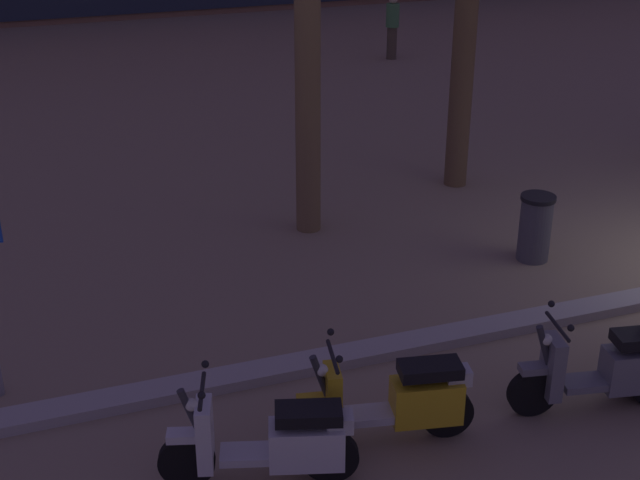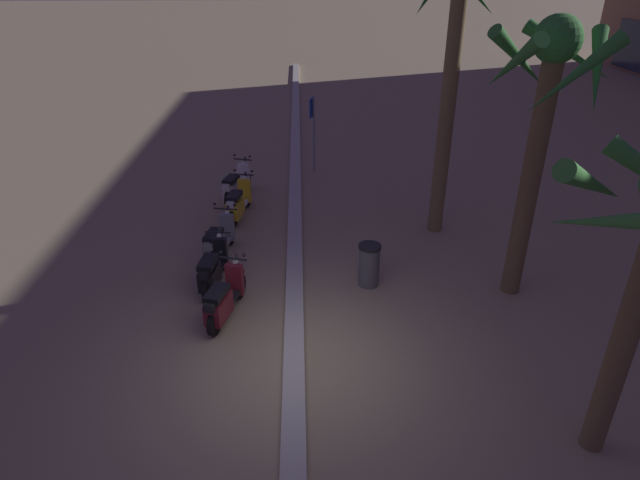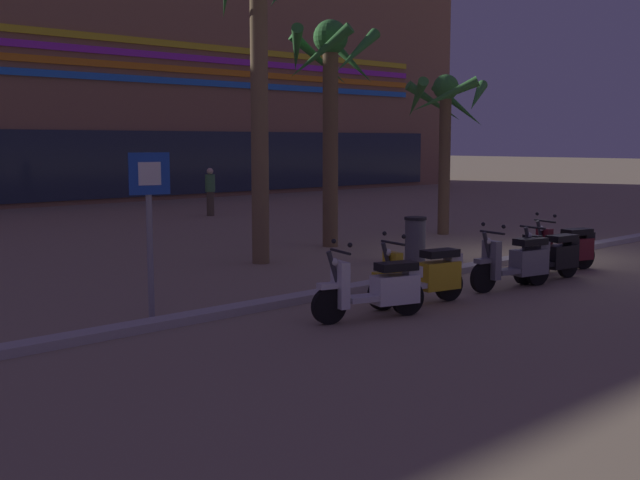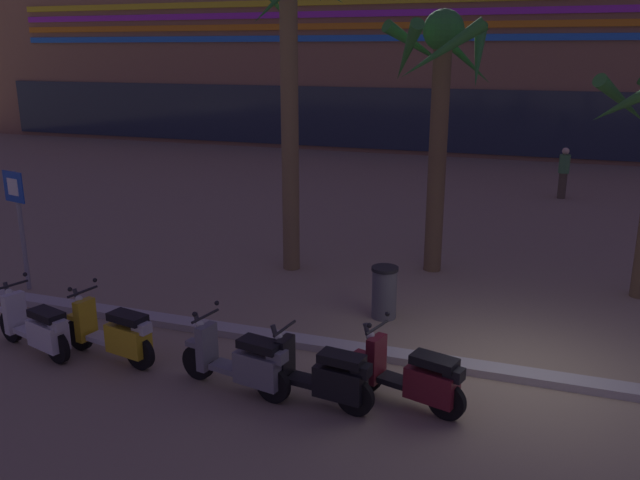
# 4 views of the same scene
# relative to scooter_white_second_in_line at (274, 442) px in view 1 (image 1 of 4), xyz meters

# --- Properties ---
(scooter_white_second_in_line) EXTENTS (1.78, 0.78, 1.17)m
(scooter_white_second_in_line) POSITION_rel_scooter_white_second_in_line_xyz_m (0.00, 0.00, 0.00)
(scooter_white_second_in_line) COLOR black
(scooter_white_second_in_line) RESTS_ON ground
(scooter_yellow_far_back) EXTENTS (1.83, 0.67, 1.17)m
(scooter_yellow_far_back) POSITION_rel_scooter_white_second_in_line_xyz_m (1.30, 0.20, 0.01)
(scooter_yellow_far_back) COLOR black
(scooter_yellow_far_back) RESTS_ON ground
(scooter_grey_mid_front) EXTENTS (1.82, 0.67, 1.17)m
(scooter_grey_mid_front) POSITION_rel_scooter_white_second_in_line_xyz_m (3.57, -0.03, 0.02)
(scooter_grey_mid_front) COLOR black
(scooter_grey_mid_front) RESTS_ON ground
(pedestrian_strolling_near_curb) EXTENTS (0.34, 0.34, 1.65)m
(pedestrian_strolling_near_curb) POSITION_rel_scooter_white_second_in_line_xyz_m (7.72, 14.89, 0.42)
(pedestrian_strolling_near_curb) COLOR brown
(pedestrian_strolling_near_curb) RESTS_ON ground
(litter_bin) EXTENTS (0.48, 0.48, 0.95)m
(litter_bin) POSITION_rel_scooter_white_second_in_line_xyz_m (4.75, 3.28, 0.04)
(litter_bin) COLOR #56565B
(litter_bin) RESTS_ON ground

